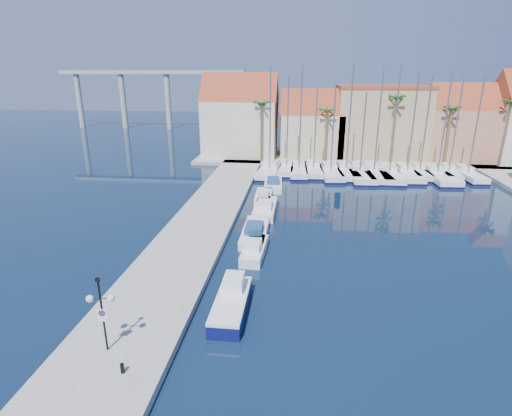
# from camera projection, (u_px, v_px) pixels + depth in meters

# --- Properties ---
(ground) EXTENTS (260.00, 260.00, 0.00)m
(ground) POSITION_uv_depth(u_px,v_px,m) (293.00, 318.00, 23.85)
(ground) COLOR black
(ground) RESTS_ON ground
(quay_west) EXTENTS (6.00, 77.00, 0.50)m
(quay_west) POSITION_uv_depth(u_px,v_px,m) (200.00, 226.00, 37.41)
(quay_west) COLOR gray
(quay_west) RESTS_ON ground
(shore_north) EXTENTS (54.00, 16.00, 0.50)m
(shore_north) POSITION_uv_depth(u_px,v_px,m) (358.00, 157.00, 67.91)
(shore_north) COLOR gray
(shore_north) RESTS_ON ground
(lamp_post) EXTENTS (1.39, 0.53, 4.11)m
(lamp_post) POSITION_uv_depth(u_px,v_px,m) (101.00, 304.00, 19.47)
(lamp_post) COLOR black
(lamp_post) RESTS_ON quay_west
(bollard) EXTENTS (0.19, 0.19, 0.49)m
(bollard) POSITION_uv_depth(u_px,v_px,m) (122.00, 368.00, 18.70)
(bollard) COLOR black
(bollard) RESTS_ON quay_west
(fishing_boat) EXTENTS (1.87, 5.56, 1.94)m
(fishing_boat) POSITION_uv_depth(u_px,v_px,m) (232.00, 302.00, 24.30)
(fishing_boat) COLOR #0D0F4E
(fishing_boat) RESTS_ON ground
(motorboat_west_0) EXTENTS (1.85, 5.10, 1.40)m
(motorboat_west_0) POSITION_uv_depth(u_px,v_px,m) (254.00, 250.00, 31.78)
(motorboat_west_0) COLOR white
(motorboat_west_0) RESTS_ON ground
(motorboat_west_1) EXTENTS (2.14, 6.58, 1.40)m
(motorboat_west_1) POSITION_uv_depth(u_px,v_px,m) (255.00, 232.00, 35.37)
(motorboat_west_1) COLOR white
(motorboat_west_1) RESTS_ON ground
(motorboat_west_2) EXTENTS (2.16, 6.70, 1.40)m
(motorboat_west_2) POSITION_uv_depth(u_px,v_px,m) (265.00, 208.00, 41.53)
(motorboat_west_2) COLOR white
(motorboat_west_2) RESTS_ON ground
(motorboat_west_3) EXTENTS (1.94, 5.60, 1.40)m
(motorboat_west_3) POSITION_uv_depth(u_px,v_px,m) (263.00, 196.00, 45.46)
(motorboat_west_3) COLOR white
(motorboat_west_3) RESTS_ON ground
(motorboat_west_4) EXTENTS (2.50, 6.78, 1.40)m
(motorboat_west_4) POSITION_uv_depth(u_px,v_px,m) (273.00, 184.00, 50.69)
(motorboat_west_4) COLOR white
(motorboat_west_4) RESTS_ON ground
(sailboat_0) EXTENTS (3.62, 10.70, 14.87)m
(sailboat_0) POSITION_uv_depth(u_px,v_px,m) (270.00, 170.00, 57.69)
(sailboat_0) COLOR white
(sailboat_0) RESTS_ON ground
(sailboat_1) EXTENTS (2.74, 8.57, 13.65)m
(sailboat_1) POSITION_uv_depth(u_px,v_px,m) (287.00, 168.00, 58.61)
(sailboat_1) COLOR white
(sailboat_1) RESTS_ON ground
(sailboat_2) EXTENTS (2.65, 9.13, 14.76)m
(sailboat_2) POSITION_uv_depth(u_px,v_px,m) (299.00, 169.00, 57.58)
(sailboat_2) COLOR white
(sailboat_2) RESTS_ON ground
(sailboat_3) EXTENTS (2.79, 9.46, 12.02)m
(sailboat_3) POSITION_uv_depth(u_px,v_px,m) (313.00, 169.00, 58.03)
(sailboat_3) COLOR white
(sailboat_3) RESTS_ON ground
(sailboat_4) EXTENTS (3.55, 10.49, 11.93)m
(sailboat_4) POSITION_uv_depth(u_px,v_px,m) (330.00, 171.00, 56.71)
(sailboat_4) COLOR white
(sailboat_4) RESTS_ON ground
(sailboat_5) EXTENTS (3.50, 10.50, 14.93)m
(sailboat_5) POSITION_uv_depth(u_px,v_px,m) (345.00, 170.00, 57.18)
(sailboat_5) COLOR white
(sailboat_5) RESTS_ON ground
(sailboat_6) EXTENTS (3.32, 11.33, 11.47)m
(sailboat_6) POSITION_uv_depth(u_px,v_px,m) (359.00, 173.00, 56.00)
(sailboat_6) COLOR white
(sailboat_6) RESTS_ON ground
(sailboat_7) EXTENTS (4.00, 12.14, 14.33)m
(sailboat_7) POSITION_uv_depth(u_px,v_px,m) (373.00, 172.00, 56.46)
(sailboat_7) COLOR white
(sailboat_7) RESTS_ON ground
(sailboat_8) EXTENTS (3.20, 10.93, 14.84)m
(sailboat_8) POSITION_uv_depth(u_px,v_px,m) (388.00, 173.00, 55.66)
(sailboat_8) COLOR white
(sailboat_8) RESTS_ON ground
(sailboat_9) EXTENTS (3.08, 10.15, 13.85)m
(sailboat_9) POSITION_uv_depth(u_px,v_px,m) (406.00, 173.00, 55.94)
(sailboat_9) COLOR white
(sailboat_9) RESTS_ON ground
(sailboat_10) EXTENTS (2.57, 8.62, 13.36)m
(sailboat_10) POSITION_uv_depth(u_px,v_px,m) (419.00, 171.00, 56.46)
(sailboat_10) COLOR white
(sailboat_10) RESTS_ON ground
(sailboat_11) EXTENTS (3.66, 11.68, 14.15)m
(sailboat_11) POSITION_uv_depth(u_px,v_px,m) (436.00, 174.00, 55.30)
(sailboat_11) COLOR white
(sailboat_11) RESTS_ON ground
(sailboat_12) EXTENTS (2.88, 8.38, 13.30)m
(sailboat_12) POSITION_uv_depth(u_px,v_px,m) (448.00, 172.00, 56.21)
(sailboat_12) COLOR white
(sailboat_12) RESTS_ON ground
(sailboat_13) EXTENTS (3.01, 8.83, 13.47)m
(sailboat_13) POSITION_uv_depth(u_px,v_px,m) (466.00, 174.00, 55.19)
(sailboat_13) COLOR white
(sailboat_13) RESTS_ON ground
(building_0) EXTENTS (12.30, 9.00, 13.50)m
(building_0) POSITION_uv_depth(u_px,v_px,m) (241.00, 119.00, 67.02)
(building_0) COLOR beige
(building_0) RESTS_ON shore_north
(building_1) EXTENTS (10.30, 8.00, 11.00)m
(building_1) POSITION_uv_depth(u_px,v_px,m) (312.00, 127.00, 66.17)
(building_1) COLOR #C3AD89
(building_1) RESTS_ON shore_north
(building_2) EXTENTS (14.20, 10.20, 11.50)m
(building_2) POSITION_uv_depth(u_px,v_px,m) (380.00, 122.00, 65.67)
(building_2) COLOR tan
(building_2) RESTS_ON shore_north
(building_3) EXTENTS (10.30, 8.00, 12.00)m
(building_3) POSITION_uv_depth(u_px,v_px,m) (458.00, 126.00, 63.61)
(building_3) COLOR tan
(building_3) RESTS_ON shore_north
(palm_0) EXTENTS (2.60, 2.60, 10.15)m
(palm_0) POSITION_uv_depth(u_px,v_px,m) (261.00, 106.00, 61.08)
(palm_0) COLOR brown
(palm_0) RESTS_ON shore_north
(palm_1) EXTENTS (2.60, 2.60, 9.15)m
(palm_1) POSITION_uv_depth(u_px,v_px,m) (327.00, 113.00, 60.35)
(palm_1) COLOR brown
(palm_1) RESTS_ON shore_north
(palm_2) EXTENTS (2.60, 2.60, 11.15)m
(palm_2) POSITION_uv_depth(u_px,v_px,m) (397.00, 100.00, 58.71)
(palm_2) COLOR brown
(palm_2) RESTS_ON shore_north
(palm_3) EXTENTS (2.60, 2.60, 9.65)m
(palm_3) POSITION_uv_depth(u_px,v_px,m) (452.00, 111.00, 58.33)
(palm_3) COLOR brown
(palm_3) RESTS_ON shore_north
(palm_4) EXTENTS (2.60, 2.60, 10.65)m
(palm_4) POSITION_uv_depth(u_px,v_px,m) (511.00, 105.00, 57.20)
(palm_4) COLOR brown
(palm_4) RESTS_ON shore_north
(viaduct) EXTENTS (48.00, 2.20, 14.45)m
(viaduct) POSITION_uv_depth(u_px,v_px,m) (148.00, 88.00, 101.78)
(viaduct) COLOR #9E9E99
(viaduct) RESTS_ON ground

